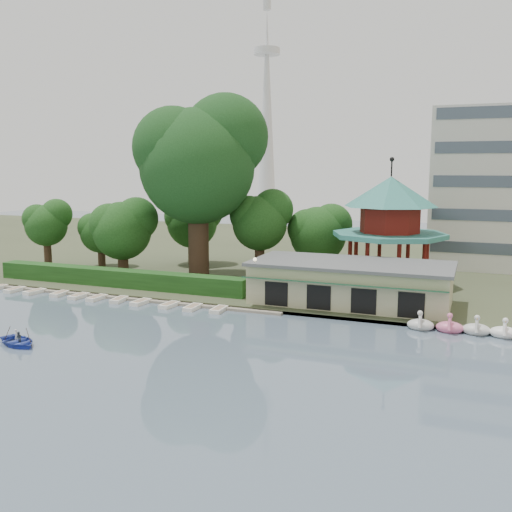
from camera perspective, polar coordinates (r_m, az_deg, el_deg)
The scene contains 13 objects.
ground_plane at distance 38.91m, azimuth -12.71°, elevation -10.99°, with size 220.00×220.00×0.00m, color slate.
shore at distance 85.74m, azimuth 7.03°, elevation 0.18°, with size 220.00×70.00×0.40m, color #424930.
embankment at distance 53.41m, azimuth -2.28°, elevation -5.13°, with size 220.00×0.60×0.30m, color gray.
dock at distance 59.05m, azimuth -13.08°, elevation -4.03°, with size 34.00×1.60×0.24m, color gray.
boathouse at distance 54.32m, azimuth 9.44°, elevation -2.61°, with size 18.60×9.39×3.90m.
pavilion at distance 63.04m, azimuth 13.23°, elevation 3.55°, with size 12.40×12.40×13.50m.
broadcast_tower at distance 182.59m, azimuth 1.09°, elevation 15.46°, with size 8.00×8.00×96.00m.
hedge at distance 63.15m, azimuth -13.69°, elevation -2.12°, with size 30.00×2.00×1.80m, color #1F4C1A.
lamp_post at distance 53.71m, azimuth -0.11°, elevation -1.57°, with size 0.36×0.36×4.28m.
big_tree at distance 65.47m, azimuth -5.67°, elevation 9.86°, with size 14.35×13.37×20.97m.
small_trees at distance 70.26m, azimuth -6.34°, elevation 3.14°, with size 39.64×16.97×10.18m.
moored_rowboats at distance 59.11m, azimuth -15.48°, elevation -4.05°, with size 27.51×2.64×0.36m.
rowboat_with_passengers at distance 46.21m, azimuth -22.73°, elevation -7.57°, with size 6.25×5.35×2.01m.
Camera 1 is at (20.79, -30.17, 13.09)m, focal length 40.00 mm.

